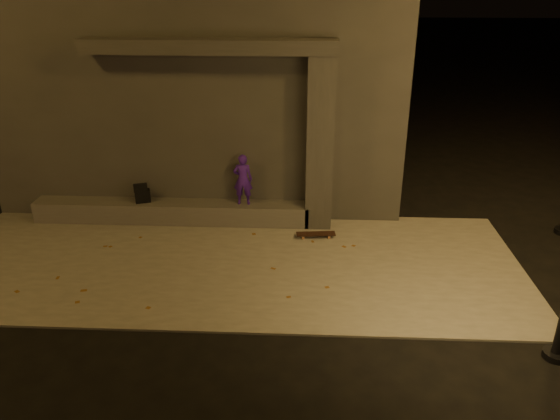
# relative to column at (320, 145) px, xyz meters

# --- Properties ---
(ground) EXTENTS (120.00, 120.00, 0.00)m
(ground) POSITION_rel_column_xyz_m (-1.70, -3.75, -1.84)
(ground) COLOR black
(ground) RESTS_ON ground
(sidewalk) EXTENTS (11.00, 4.40, 0.04)m
(sidewalk) POSITION_rel_column_xyz_m (-1.70, -1.75, -1.82)
(sidewalk) COLOR #68635B
(sidewalk) RESTS_ON ground
(building) EXTENTS (9.00, 5.10, 5.22)m
(building) POSITION_rel_column_xyz_m (-2.70, 2.74, 0.77)
(building) COLOR #3A3835
(building) RESTS_ON ground
(ledge) EXTENTS (6.00, 0.55, 0.45)m
(ledge) POSITION_rel_column_xyz_m (-3.20, 0.00, -1.58)
(ledge) COLOR #58554F
(ledge) RESTS_ON sidewalk
(column) EXTENTS (0.55, 0.55, 3.60)m
(column) POSITION_rel_column_xyz_m (0.00, 0.00, 0.00)
(column) COLOR #3A3835
(column) RESTS_ON sidewalk
(canopy) EXTENTS (5.00, 0.70, 0.28)m
(canopy) POSITION_rel_column_xyz_m (-2.20, 0.05, 1.94)
(canopy) COLOR #3A3835
(canopy) RESTS_ON column
(skateboarder) EXTENTS (0.41, 0.27, 1.12)m
(skateboarder) POSITION_rel_column_xyz_m (-1.61, 0.00, -0.79)
(skateboarder) COLOR #3F179A
(skateboarder) RESTS_ON ledge
(backpack) EXTENTS (0.38, 0.31, 0.46)m
(backpack) POSITION_rel_column_xyz_m (-3.81, 0.00, -1.19)
(backpack) COLOR black
(backpack) RESTS_ON ledge
(skateboard) EXTENTS (0.82, 0.29, 0.09)m
(skateboard) POSITION_rel_column_xyz_m (-0.04, -0.65, -1.73)
(skateboard) COLOR black
(skateboard) RESTS_ON sidewalk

